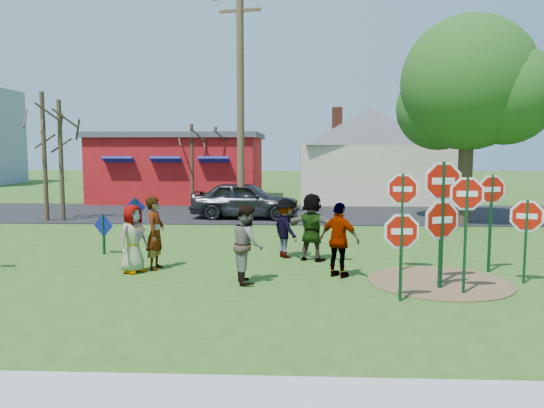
% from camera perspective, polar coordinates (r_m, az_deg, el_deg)
% --- Properties ---
extents(ground, '(120.00, 120.00, 0.00)m').
position_cam_1_polar(ground, '(13.32, -2.83, -7.14)').
color(ground, '#305217').
rests_on(ground, ground).
extents(road, '(120.00, 7.50, 0.04)m').
position_cam_1_polar(road, '(24.63, -0.30, -1.01)').
color(road, black).
rests_on(road, ground).
extents(dirt_patch, '(3.20, 3.20, 0.03)m').
position_cam_1_polar(dirt_patch, '(12.71, 17.56, -7.99)').
color(dirt_patch, brown).
rests_on(dirt_patch, ground).
extents(red_building, '(9.40, 7.69, 3.90)m').
position_cam_1_polar(red_building, '(31.65, -9.71, 3.99)').
color(red_building, maroon).
rests_on(red_building, ground).
extents(cream_house, '(9.40, 9.40, 6.50)m').
position_cam_1_polar(cream_house, '(31.20, 10.51, 5.72)').
color(cream_house, beige).
rests_on(cream_house, ground).
extents(stop_sign_a, '(0.96, 0.09, 1.88)m').
position_cam_1_polar(stop_sign_a, '(10.76, 13.75, -3.57)').
color(stop_sign_a, '#103B1E').
rests_on(stop_sign_a, ground).
extents(stop_sign_b, '(1.02, 0.23, 2.56)m').
position_cam_1_polar(stop_sign_b, '(13.29, 13.85, 0.70)').
color(stop_sign_b, '#103B1E').
rests_on(stop_sign_b, ground).
extents(stop_sign_c, '(0.94, 0.12, 2.58)m').
position_cam_1_polar(stop_sign_c, '(11.56, 20.19, -0.38)').
color(stop_sign_c, '#103B1E').
rests_on(stop_sign_c, ground).
extents(stop_sign_d, '(0.95, 0.20, 2.52)m').
position_cam_1_polar(stop_sign_d, '(13.91, 22.53, 0.58)').
color(stop_sign_d, '#103B1E').
rests_on(stop_sign_d, ground).
extents(stop_sign_e, '(1.08, 0.46, 2.09)m').
position_cam_1_polar(stop_sign_e, '(11.89, 17.77, -2.25)').
color(stop_sign_e, '#103B1E').
rests_on(stop_sign_e, ground).
extents(stop_sign_f, '(0.95, 0.27, 2.02)m').
position_cam_1_polar(stop_sign_f, '(13.08, 25.70, -1.72)').
color(stop_sign_f, '#103B1E').
rests_on(stop_sign_f, ground).
extents(stop_sign_g, '(1.16, 0.19, 2.90)m').
position_cam_1_polar(stop_sign_g, '(12.26, 17.87, 1.03)').
color(stop_sign_g, '#103B1E').
rests_on(stop_sign_g, ground).
extents(blue_diamond_c, '(0.64, 0.27, 1.17)m').
position_cam_1_polar(blue_diamond_c, '(15.93, -17.67, -2.65)').
color(blue_diamond_c, '#103B1E').
rests_on(blue_diamond_c, ground).
extents(blue_diamond_d, '(0.64, 0.36, 1.41)m').
position_cam_1_polar(blue_diamond_d, '(18.35, -14.50, -0.94)').
color(blue_diamond_d, '#103B1E').
rests_on(blue_diamond_d, ground).
extents(person_a, '(0.87, 0.98, 1.68)m').
position_cam_1_polar(person_a, '(13.35, -14.72, -3.63)').
color(person_a, navy).
rests_on(person_a, ground).
extents(person_b, '(0.49, 0.70, 1.82)m').
position_cam_1_polar(person_b, '(13.59, -12.44, -3.09)').
color(person_b, '#257A6C').
rests_on(person_b, ground).
extents(person_c, '(0.84, 0.99, 1.76)m').
position_cam_1_polar(person_c, '(11.96, -2.66, -4.33)').
color(person_c, brown).
rests_on(person_c, ground).
extents(person_d, '(1.04, 1.23, 1.65)m').
position_cam_1_polar(person_d, '(14.70, 1.51, -2.62)').
color(person_d, '#37373C').
rests_on(person_d, ground).
extents(person_e, '(1.10, 0.94, 1.77)m').
position_cam_1_polar(person_e, '(12.54, 7.27, -3.87)').
color(person_e, '#4D2C5C').
rests_on(person_e, ground).
extents(person_f, '(1.77, 1.22, 1.84)m').
position_cam_1_polar(person_f, '(14.31, 4.34, -2.49)').
color(person_f, '#225732').
rests_on(person_f, ground).
extents(suv, '(4.77, 2.23, 1.58)m').
position_cam_1_polar(suv, '(22.74, -2.87, 0.45)').
color(suv, '#2B2B30').
rests_on(suv, road).
extents(utility_pole, '(2.37, 0.59, 9.79)m').
position_cam_1_polar(utility_pole, '(22.31, -3.41, 11.46)').
color(utility_pole, '#4C3823').
rests_on(utility_pole, ground).
extents(leafy_tree, '(5.80, 5.29, 8.24)m').
position_cam_1_polar(leafy_tree, '(22.76, 20.68, 11.37)').
color(leafy_tree, '#382819').
rests_on(leafy_tree, ground).
extents(bare_tree_west, '(1.80, 1.80, 5.00)m').
position_cam_1_polar(bare_tree_west, '(23.49, -21.81, 6.08)').
color(bare_tree_west, '#382819').
rests_on(bare_tree_west, ground).
extents(bare_tree_east, '(1.80, 1.80, 4.28)m').
position_cam_1_polar(bare_tree_east, '(27.97, -8.61, 5.41)').
color(bare_tree_east, '#382819').
rests_on(bare_tree_east, ground).
extents(bare_tree_mid, '(1.80, 1.80, 5.32)m').
position_cam_1_polar(bare_tree_mid, '(23.79, -23.36, 6.52)').
color(bare_tree_mid, '#382819').
rests_on(bare_tree_mid, ground).
extents(bare_tree_extra, '(1.80, 1.80, 4.14)m').
position_cam_1_polar(bare_tree_extra, '(27.99, -6.08, 5.26)').
color(bare_tree_extra, '#382819').
rests_on(bare_tree_extra, ground).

